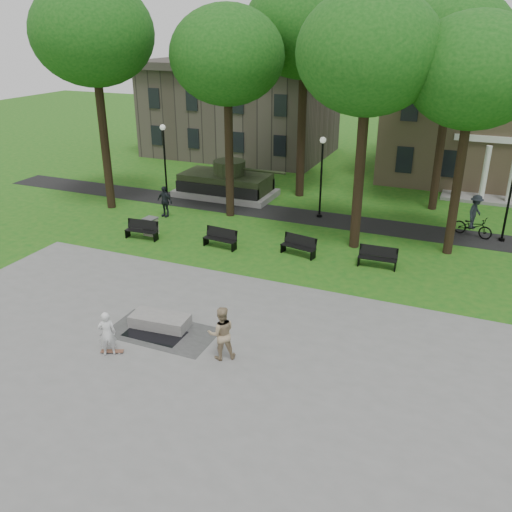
{
  "coord_description": "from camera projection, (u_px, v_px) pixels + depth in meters",
  "views": [
    {
      "loc": [
        8.93,
        -17.25,
        10.51
      ],
      "look_at": [
        0.63,
        2.35,
        1.4
      ],
      "focal_mm": 38.0,
      "sensor_mm": 36.0,
      "label": 1
    }
  ],
  "objects": [
    {
      "name": "tree_1",
      "position": [
        227.0,
        56.0,
        28.92
      ],
      "size": [
        6.2,
        6.2,
        11.63
      ],
      "color": "black",
      "rests_on": "ground"
    },
    {
      "name": "plaza",
      "position": [
        151.0,
        373.0,
        17.7
      ],
      "size": [
        22.0,
        16.0,
        0.02
      ],
      "primitive_type": "cube",
      "color": "gray",
      "rests_on": "ground"
    },
    {
      "name": "park_bench_1",
      "position": [
        220.0,
        238.0,
        27.59
      ],
      "size": [
        1.84,
        0.7,
        1.0
      ],
      "rotation": [
        0.0,
        0.0,
        -0.1
      ],
      "color": "black",
      "rests_on": "ground"
    },
    {
      "name": "park_bench_3",
      "position": [
        378.0,
        257.0,
        25.32
      ],
      "size": [
        1.81,
        0.59,
        1.0
      ],
      "rotation": [
        0.0,
        0.0,
        0.04
      ],
      "color": "black",
      "rests_on": "ground"
    },
    {
      "name": "lamp_right",
      "position": [
        511.0,
        190.0,
        27.48
      ],
      "size": [
        0.36,
        0.36,
        4.73
      ],
      "color": "black",
      "rests_on": "ground"
    },
    {
      "name": "building_right",
      "position": [
        506.0,
        119.0,
        38.65
      ],
      "size": [
        17.0,
        12.0,
        8.6
      ],
      "color": "#9E8460",
      "rests_on": "ground"
    },
    {
      "name": "friend_watching",
      "position": [
        221.0,
        333.0,
        18.16
      ],
      "size": [
        1.18,
        1.13,
        1.93
      ],
      "primitive_type": "imported",
      "rotation": [
        0.0,
        0.0,
        3.73
      ],
      "color": "tan",
      "rests_on": "plaza"
    },
    {
      "name": "footpath",
      "position": [
        310.0,
        217.0,
        32.09
      ],
      "size": [
        44.0,
        2.6,
        0.01
      ],
      "primitive_type": "cube",
      "color": "black",
      "rests_on": "ground"
    },
    {
      "name": "tree_2",
      "position": [
        369.0,
        54.0,
        24.21
      ],
      "size": [
        6.6,
        6.6,
        12.16
      ],
      "color": "black",
      "rests_on": "ground"
    },
    {
      "name": "concrete_block",
      "position": [
        160.0,
        321.0,
        20.38
      ],
      "size": [
        2.28,
        1.19,
        0.45
      ],
      "primitive_type": "cube",
      "rotation": [
        0.0,
        0.0,
        0.09
      ],
      "color": "gray",
      "rests_on": "plaza"
    },
    {
      "name": "pedestrian_walker",
      "position": [
        165.0,
        201.0,
        31.91
      ],
      "size": [
        1.14,
        0.64,
        1.84
      ],
      "primitive_type": "imported",
      "rotation": [
        0.0,
        0.0,
        -0.18
      ],
      "color": "black",
      "rests_on": "ground"
    },
    {
      "name": "park_bench_2",
      "position": [
        299.0,
        245.0,
        26.65
      ],
      "size": [
        1.85,
        0.88,
        1.0
      ],
      "rotation": [
        0.0,
        0.0,
        -0.2
      ],
      "color": "black",
      "rests_on": "ground"
    },
    {
      "name": "skateboard",
      "position": [
        112.0,
        352.0,
        18.79
      ],
      "size": [
        0.8,
        0.48,
        0.07
      ],
      "primitive_type": "cube",
      "rotation": [
        0.0,
        0.0,
        0.39
      ],
      "color": "brown",
      "rests_on": "plaza"
    },
    {
      "name": "park_bench_0",
      "position": [
        142.0,
        229.0,
        28.71
      ],
      "size": [
        1.83,
        0.65,
        1.0
      ],
      "rotation": [
        0.0,
        0.0,
        0.07
      ],
      "color": "black",
      "rests_on": "ground"
    },
    {
      "name": "trash_bin",
      "position": [
        151.0,
        226.0,
        29.26
      ],
      "size": [
        0.71,
        0.71,
        0.96
      ],
      "rotation": [
        0.0,
        0.0,
        -0.08
      ],
      "color": "#A99D8B",
      "rests_on": "ground"
    },
    {
      "name": "puddle",
      "position": [
        155.0,
        334.0,
        19.95
      ],
      "size": [
        2.2,
        1.2,
        0.0
      ],
      "primitive_type": "cube",
      "color": "black",
      "rests_on": "plaza"
    },
    {
      "name": "tree_5",
      "position": [
        454.0,
        41.0,
        29.77
      ],
      "size": [
        6.4,
        6.4,
        12.44
      ],
      "color": "black",
      "rests_on": "ground"
    },
    {
      "name": "tree_4",
      "position": [
        305.0,
        27.0,
        32.11
      ],
      "size": [
        7.2,
        7.2,
        13.5
      ],
      "color": "black",
      "rests_on": "ground"
    },
    {
      "name": "tree_0",
      "position": [
        93.0,
        34.0,
        29.92
      ],
      "size": [
        6.8,
        6.8,
        12.97
      ],
      "color": "black",
      "rests_on": "ground"
    },
    {
      "name": "tree_3",
      "position": [
        474.0,
        72.0,
        23.73
      ],
      "size": [
        6.0,
        6.0,
        11.19
      ],
      "color": "black",
      "rests_on": "ground"
    },
    {
      "name": "lamp_mid",
      "position": [
        321.0,
        171.0,
        31.07
      ],
      "size": [
        0.36,
        0.36,
        4.73
      ],
      "color": "black",
      "rests_on": "ground"
    },
    {
      "name": "building_left",
      "position": [
        241.0,
        111.0,
        46.9
      ],
      "size": [
        15.0,
        10.0,
        7.2
      ],
      "primitive_type": "cube",
      "color": "#4C443D",
      "rests_on": "ground"
    },
    {
      "name": "skateboarder",
      "position": [
        107.0,
        334.0,
        18.4
      ],
      "size": [
        0.71,
        0.68,
        1.65
      ],
      "primitive_type": "imported",
      "rotation": [
        0.0,
        0.0,
        3.82
      ],
      "color": "silver",
      "rests_on": "plaza"
    },
    {
      "name": "lamp_left",
      "position": [
        164.0,
        155.0,
        34.84
      ],
      "size": [
        0.36,
        0.36,
        4.73
      ],
      "color": "black",
      "rests_on": "ground"
    },
    {
      "name": "tank_monument",
      "position": [
        226.0,
        183.0,
        35.77
      ],
      "size": [
        7.45,
        3.4,
        2.4
      ],
      "color": "gray",
      "rests_on": "ground"
    },
    {
      "name": "cyclist",
      "position": [
        474.0,
        220.0,
        28.88
      ],
      "size": [
        2.24,
        1.41,
        2.3
      ],
      "rotation": [
        0.0,
        0.0,
        1.22
      ],
      "color": "black",
      "rests_on": "ground"
    },
    {
      "name": "ground",
      "position": [
        219.0,
        306.0,
        21.94
      ],
      "size": [
        120.0,
        120.0,
        0.0
      ],
      "primitive_type": "plane",
      "color": "#185714",
      "rests_on": "ground"
    }
  ]
}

